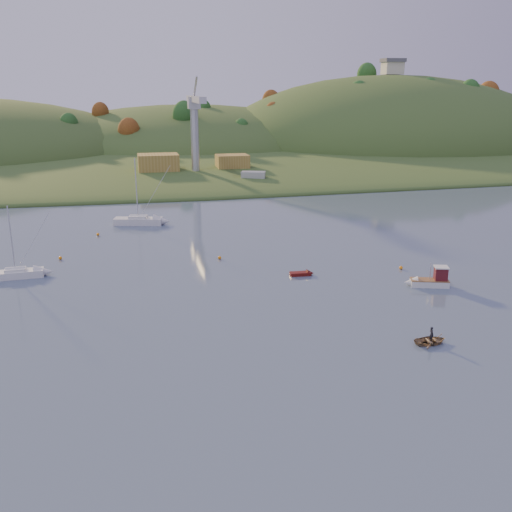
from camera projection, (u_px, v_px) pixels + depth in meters
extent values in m
plane|color=#3A495F|center=(358.00, 411.00, 45.62)|extent=(500.00, 500.00, 0.00)
cube|color=#30491D|center=(162.00, 144.00, 260.58)|extent=(620.00, 220.00, 1.50)
ellipsoid|color=#30491D|center=(175.00, 161.00, 199.83)|extent=(640.00, 150.00, 7.00)
ellipsoid|color=#30491D|center=(189.00, 148.00, 244.02)|extent=(140.00, 120.00, 36.00)
ellipsoid|color=#30491D|center=(387.00, 147.00, 248.16)|extent=(150.00, 130.00, 60.00)
cube|color=beige|center=(393.00, 68.00, 238.91)|extent=(8.00, 6.00, 5.00)
cube|color=#595960|center=(393.00, 60.00, 238.00)|extent=(9.00, 7.00, 1.50)
cube|color=slate|center=(206.00, 175.00, 160.37)|extent=(42.00, 16.00, 2.40)
cube|color=olive|center=(158.00, 163.00, 157.50)|extent=(11.00, 8.00, 4.80)
cube|color=olive|center=(232.00, 162.00, 163.04)|extent=(9.00, 7.00, 4.00)
cylinder|color=#B7B7BC|center=(195.00, 139.00, 154.96)|extent=(2.20, 2.20, 18.00)
cube|color=#B7B7BC|center=(194.00, 103.00, 152.26)|extent=(3.20, 3.20, 3.20)
cube|color=#B7B7BC|center=(198.00, 100.00, 143.56)|extent=(1.80, 18.00, 1.60)
cube|color=#B7B7BC|center=(192.00, 99.00, 156.65)|extent=(1.80, 10.00, 1.60)
cube|color=silver|center=(429.00, 283.00, 74.09)|extent=(5.12, 3.10, 0.87)
cone|color=silver|center=(410.00, 283.00, 74.27)|extent=(2.13, 2.16, 1.74)
cube|color=brown|center=(430.00, 280.00, 73.96)|extent=(5.13, 3.15, 0.12)
cube|color=#4F1217|center=(441.00, 274.00, 73.61)|extent=(1.91, 1.84, 1.74)
cube|color=silver|center=(441.00, 267.00, 73.35)|extent=(2.15, 2.09, 0.14)
cylinder|color=silver|center=(430.00, 271.00, 73.63)|extent=(0.10, 0.10, 2.31)
cube|color=silver|center=(16.00, 274.00, 77.38)|extent=(7.30, 2.61, 0.99)
cube|color=silver|center=(15.00, 270.00, 77.23)|extent=(2.79, 1.78, 0.63)
cylinder|color=silver|center=(11.00, 239.00, 75.97)|extent=(0.18, 0.18, 8.98)
cylinder|color=silver|center=(15.00, 269.00, 77.16)|extent=(2.87, 0.30, 0.12)
cylinder|color=silver|center=(15.00, 268.00, 77.13)|extent=(2.53, 0.52, 0.36)
cube|color=silver|center=(138.00, 221.00, 107.48)|extent=(9.36, 4.72, 1.23)
cube|color=silver|center=(138.00, 218.00, 107.29)|extent=(3.75, 2.75, 0.79)
cylinder|color=silver|center=(136.00, 188.00, 105.70)|extent=(0.18, 0.18, 11.23)
cylinder|color=silver|center=(138.00, 216.00, 107.22)|extent=(3.52, 0.96, 0.12)
cylinder|color=silver|center=(138.00, 216.00, 107.19)|extent=(3.14, 1.08, 0.36)
imported|color=olive|center=(431.00, 341.00, 57.48)|extent=(3.47, 2.55, 0.70)
imported|color=black|center=(431.00, 337.00, 57.35)|extent=(0.40, 0.59, 1.58)
cube|color=#540F0C|center=(300.00, 274.00, 78.43)|extent=(2.89, 1.27, 0.47)
cone|color=#540F0C|center=(310.00, 273.00, 78.67)|extent=(1.05, 1.18, 1.14)
cube|color=slate|center=(253.00, 182.00, 149.63)|extent=(15.41, 9.74, 1.87)
cube|color=#B7B7BC|center=(253.00, 176.00, 149.19)|extent=(6.90, 5.01, 2.49)
sphere|color=orange|center=(401.00, 268.00, 81.03)|extent=(0.50, 0.50, 0.50)
sphere|color=orange|center=(60.00, 258.00, 85.66)|extent=(0.50, 0.50, 0.50)
sphere|color=orange|center=(98.00, 234.00, 99.42)|extent=(0.50, 0.50, 0.50)
sphere|color=orange|center=(220.00, 258.00, 85.81)|extent=(0.50, 0.50, 0.50)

